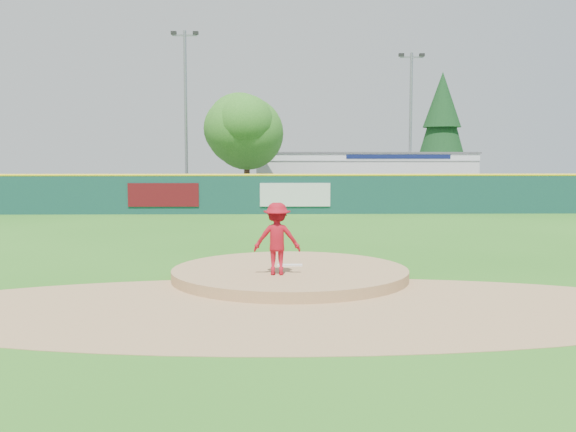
{
  "coord_description": "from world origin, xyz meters",
  "views": [
    {
      "loc": [
        -0.4,
        -14.83,
        2.77
      ],
      "look_at": [
        0.0,
        2.0,
        1.3
      ],
      "focal_mm": 40.0,
      "sensor_mm": 36.0,
      "label": 1
    }
  ],
  "objects_px": {
    "deciduous_tree": "(247,131)",
    "pitcher": "(277,239)",
    "van": "(331,195)",
    "conifer_tree": "(442,125)",
    "light_pole_right": "(411,119)",
    "pool_building_grp": "(360,175)",
    "light_pole_left": "(186,109)"
  },
  "relations": [
    {
      "from": "pool_building_grp",
      "to": "pitcher",
      "type": "bearing_deg",
      "value": -100.88
    },
    {
      "from": "deciduous_tree",
      "to": "light_pole_left",
      "type": "height_order",
      "value": "light_pole_left"
    },
    {
      "from": "pool_building_grp",
      "to": "deciduous_tree",
      "type": "height_order",
      "value": "deciduous_tree"
    },
    {
      "from": "pitcher",
      "to": "van",
      "type": "distance_m",
      "value": 22.96
    },
    {
      "from": "light_pole_left",
      "to": "conifer_tree",
      "type": "bearing_deg",
      "value": 25.35
    },
    {
      "from": "pool_building_grp",
      "to": "deciduous_tree",
      "type": "bearing_deg",
      "value": -138.84
    },
    {
      "from": "van",
      "to": "light_pole_right",
      "type": "xyz_separation_m",
      "value": [
        6.08,
        7.1,
        4.79
      ]
    },
    {
      "from": "pool_building_grp",
      "to": "light_pole_left",
      "type": "bearing_deg",
      "value": -157.4
    },
    {
      "from": "pitcher",
      "to": "pool_building_grp",
      "type": "xyz_separation_m",
      "value": [
        6.31,
        32.82,
        0.62
      ]
    },
    {
      "from": "pool_building_grp",
      "to": "conifer_tree",
      "type": "xyz_separation_m",
      "value": [
        7.0,
        4.01,
        3.88
      ]
    },
    {
      "from": "deciduous_tree",
      "to": "light_pole_left",
      "type": "relative_size",
      "value": 0.67
    },
    {
      "from": "deciduous_tree",
      "to": "conifer_tree",
      "type": "height_order",
      "value": "conifer_tree"
    },
    {
      "from": "pool_building_grp",
      "to": "light_pole_right",
      "type": "relative_size",
      "value": 1.52
    },
    {
      "from": "conifer_tree",
      "to": "light_pole_left",
      "type": "distance_m",
      "value": 21.03
    },
    {
      "from": "van",
      "to": "pool_building_grp",
      "type": "xyz_separation_m",
      "value": [
        3.08,
        10.09,
        0.91
      ]
    },
    {
      "from": "deciduous_tree",
      "to": "pitcher",
      "type": "bearing_deg",
      "value": -86.25
    },
    {
      "from": "pitcher",
      "to": "van",
      "type": "relative_size",
      "value": 0.3
    },
    {
      "from": "van",
      "to": "light_pole_left",
      "type": "bearing_deg",
      "value": 78.39
    },
    {
      "from": "pitcher",
      "to": "light_pole_right",
      "type": "xyz_separation_m",
      "value": [
        9.31,
        29.83,
        4.5
      ]
    },
    {
      "from": "conifer_tree",
      "to": "light_pole_right",
      "type": "xyz_separation_m",
      "value": [
        -4.0,
        -7.0,
        0.0
      ]
    },
    {
      "from": "van",
      "to": "deciduous_tree",
      "type": "xyz_separation_m",
      "value": [
        -4.92,
        3.1,
        3.8
      ]
    },
    {
      "from": "conifer_tree",
      "to": "light_pole_left",
      "type": "height_order",
      "value": "light_pole_left"
    },
    {
      "from": "van",
      "to": "light_pole_right",
      "type": "height_order",
      "value": "light_pole_right"
    },
    {
      "from": "van",
      "to": "pool_building_grp",
      "type": "distance_m",
      "value": 10.59
    },
    {
      "from": "pitcher",
      "to": "pool_building_grp",
      "type": "height_order",
      "value": "pool_building_grp"
    },
    {
      "from": "conifer_tree",
      "to": "pool_building_grp",
      "type": "bearing_deg",
      "value": -150.22
    },
    {
      "from": "pitcher",
      "to": "conifer_tree",
      "type": "relative_size",
      "value": 0.17
    },
    {
      "from": "van",
      "to": "pitcher",
      "type": "bearing_deg",
      "value": -169.97
    },
    {
      "from": "deciduous_tree",
      "to": "light_pole_right",
      "type": "distance_m",
      "value": 11.75
    },
    {
      "from": "pitcher",
      "to": "deciduous_tree",
      "type": "bearing_deg",
      "value": -84.17
    },
    {
      "from": "conifer_tree",
      "to": "light_pole_right",
      "type": "distance_m",
      "value": 8.06
    },
    {
      "from": "van",
      "to": "conifer_tree",
      "type": "xyz_separation_m",
      "value": [
        10.08,
        14.1,
        4.79
      ]
    }
  ]
}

